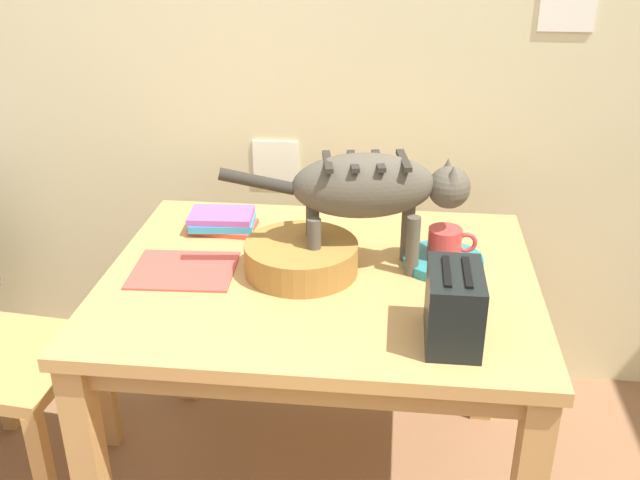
% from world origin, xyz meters
% --- Properties ---
extents(wall_rear, '(5.10, 0.11, 2.50)m').
position_xyz_m(wall_rear, '(0.00, 1.97, 1.25)').
color(wall_rear, beige).
rests_on(wall_rear, ground_plane).
extents(dining_table, '(1.13, 0.91, 0.74)m').
position_xyz_m(dining_table, '(-0.02, 1.26, 0.65)').
color(dining_table, tan).
rests_on(dining_table, ground_plane).
extents(cat, '(0.64, 0.21, 0.32)m').
position_xyz_m(cat, '(0.11, 1.31, 0.96)').
color(cat, '#504A3C').
rests_on(cat, dining_table).
extents(saucer_bowl, '(0.22, 0.22, 0.03)m').
position_xyz_m(saucer_bowl, '(0.30, 1.35, 0.75)').
color(saucer_bowl, teal).
rests_on(saucer_bowl, dining_table).
extents(coffee_mug, '(0.13, 0.09, 0.08)m').
position_xyz_m(coffee_mug, '(0.31, 1.35, 0.81)').
color(coffee_mug, '#C93836').
rests_on(coffee_mug, saucer_bowl).
extents(magazine, '(0.28, 0.24, 0.01)m').
position_xyz_m(magazine, '(-0.39, 1.24, 0.74)').
color(magazine, '#D9483E').
rests_on(magazine, dining_table).
extents(book_stack, '(0.20, 0.15, 0.06)m').
position_xyz_m(book_stack, '(-0.34, 1.51, 0.77)').
color(book_stack, '#D94631').
rests_on(book_stack, dining_table).
extents(wicker_basket, '(0.30, 0.30, 0.08)m').
position_xyz_m(wicker_basket, '(-0.07, 1.27, 0.78)').
color(wicker_basket, olive).
rests_on(wicker_basket, dining_table).
extents(toaster, '(0.12, 0.20, 0.18)m').
position_xyz_m(toaster, '(0.31, 0.98, 0.82)').
color(toaster, black).
rests_on(toaster, dining_table).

